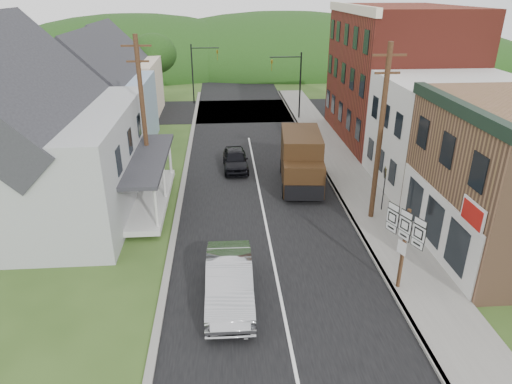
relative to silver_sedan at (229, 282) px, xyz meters
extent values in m
plane|color=#2D4719|center=(2.01, 2.81, -0.84)|extent=(120.00, 120.00, 0.00)
cube|color=black|center=(2.01, 12.81, -0.84)|extent=(9.00, 90.00, 0.02)
cube|color=black|center=(2.01, 29.81, -0.84)|extent=(60.00, 9.00, 0.02)
cube|color=slate|center=(7.91, 10.81, -0.76)|extent=(2.80, 55.00, 0.15)
cube|color=slate|center=(6.56, 10.81, -0.76)|extent=(0.20, 55.00, 0.15)
cube|color=slate|center=(-2.64, 10.81, -0.78)|extent=(0.30, 55.00, 0.12)
cube|color=silver|center=(13.31, 10.31, 2.41)|extent=(8.00, 7.00, 6.50)
cube|color=maroon|center=(13.31, 19.81, 4.16)|extent=(8.00, 12.00, 10.00)
cube|color=#ADB0B3|center=(-9.99, 8.81, 1.91)|extent=(10.00, 12.00, 5.50)
cube|color=#7E99AD|center=(-8.99, 19.81, 1.66)|extent=(7.00, 8.00, 5.00)
cube|color=beige|center=(-9.49, 28.81, 1.66)|extent=(7.00, 8.00, 5.00)
cylinder|color=#472D19|center=(7.61, 6.31, 3.66)|extent=(0.26, 0.26, 9.00)
cube|color=#472D19|center=(7.61, 6.31, 7.56)|extent=(1.60, 0.10, 0.10)
cube|color=#472D19|center=(7.61, 6.31, 6.76)|extent=(1.20, 0.10, 0.10)
cylinder|color=#472D19|center=(-4.49, 10.81, 3.66)|extent=(0.26, 0.26, 9.00)
cube|color=#472D19|center=(-4.49, 10.81, 7.56)|extent=(1.60, 0.10, 0.10)
cube|color=#472D19|center=(-4.49, 10.81, 6.76)|extent=(1.20, 0.10, 0.10)
cylinder|color=black|center=(7.01, 26.31, 2.16)|extent=(0.14, 0.14, 6.00)
cylinder|color=black|center=(5.61, 26.31, 4.76)|extent=(2.80, 0.10, 0.10)
imported|color=olive|center=(4.41, 26.31, 4.06)|extent=(0.16, 0.20, 1.00)
cylinder|color=black|center=(-2.99, 33.31, 2.16)|extent=(0.14, 0.14, 6.00)
cylinder|color=black|center=(-1.59, 33.31, 4.76)|extent=(2.80, 0.10, 0.10)
imported|color=olive|center=(-0.39, 33.31, 4.06)|extent=(0.16, 0.20, 1.00)
cylinder|color=#382616|center=(-16.99, 22.81, 1.54)|extent=(0.36, 0.36, 4.76)
ellipsoid|color=#19320F|center=(-16.99, 22.81, 5.11)|extent=(5.80, 5.80, 4.93)
cylinder|color=#382616|center=(-6.99, 34.81, 1.12)|extent=(0.36, 0.36, 3.92)
ellipsoid|color=#19320F|center=(-6.99, 34.81, 4.06)|extent=(4.80, 4.80, 4.08)
ellipsoid|color=#19320F|center=(2.01, 57.81, -0.84)|extent=(90.00, 30.00, 16.00)
imported|color=#A4A5A9|center=(0.00, 0.00, 0.00)|extent=(1.81, 5.10, 1.68)
imported|color=black|center=(0.70, 14.05, -0.15)|extent=(1.71, 4.05, 1.37)
cube|color=black|center=(4.67, 11.61, 0.91)|extent=(2.71, 4.60, 2.90)
cube|color=black|center=(4.42, 9.02, 0.41)|extent=(2.44, 1.82, 1.90)
cube|color=black|center=(4.44, 9.22, 1.21)|extent=(2.21, 1.40, 0.05)
cube|color=black|center=(4.34, 8.18, -0.09)|extent=(2.21, 0.36, 0.90)
cylinder|color=black|center=(3.39, 9.22, -0.39)|extent=(0.37, 0.92, 0.90)
cylinder|color=black|center=(5.48, 9.02, -0.39)|extent=(0.37, 0.92, 0.90)
cylinder|color=black|center=(3.77, 13.21, -0.39)|extent=(0.37, 0.92, 0.90)
cylinder|color=black|center=(5.86, 13.00, -0.39)|extent=(0.37, 0.92, 0.90)
cube|color=#472D19|center=(6.81, 0.16, 1.06)|extent=(0.14, 0.14, 3.49)
cube|color=black|center=(6.75, 0.13, 2.16)|extent=(0.79, 1.86, 0.08)
cube|color=white|center=(6.98, -0.53, 2.61)|extent=(0.22, 0.52, 0.22)
cube|color=white|center=(6.98, -0.53, 2.16)|extent=(0.24, 0.56, 0.55)
cube|color=white|center=(6.98, -0.53, 1.71)|extent=(0.22, 0.52, 0.28)
cube|color=white|center=(6.71, 0.12, 2.61)|extent=(0.22, 0.52, 0.22)
cube|color=white|center=(6.71, 0.12, 2.16)|extent=(0.24, 0.56, 0.55)
cube|color=white|center=(6.71, 0.12, 1.71)|extent=(0.22, 0.52, 0.28)
cube|color=white|center=(6.45, 0.77, 2.61)|extent=(0.22, 0.52, 0.22)
cube|color=white|center=(6.45, 0.77, 2.16)|extent=(0.24, 0.56, 0.55)
cube|color=white|center=(6.45, 0.77, 1.71)|extent=(0.22, 0.52, 0.28)
cube|color=white|center=(6.71, 0.12, 1.16)|extent=(0.19, 0.42, 0.55)
cylinder|color=black|center=(8.42, 7.05, 0.50)|extent=(0.07, 0.07, 2.37)
cube|color=black|center=(8.36, 7.05, 1.49)|extent=(0.11, 0.69, 0.70)
cube|color=#FFEE0D|center=(8.37, 7.05, 1.49)|extent=(0.11, 0.63, 0.63)
camera|label=1|loc=(-0.08, -14.64, 10.42)|focal=32.00mm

